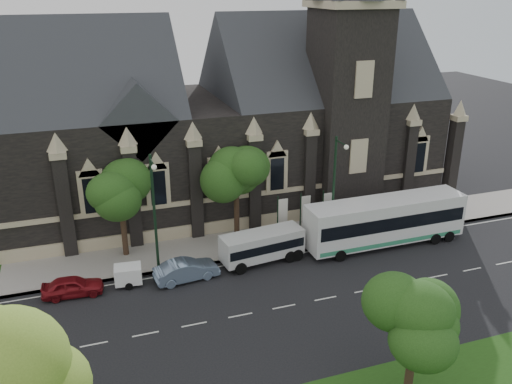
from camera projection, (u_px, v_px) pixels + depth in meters
name	position (u px, v px, depth m)	size (l,w,h in m)	color
ground	(240.00, 315.00, 33.82)	(160.00, 160.00, 0.00)	black
sidewalk	(205.00, 249.00, 42.16)	(80.00, 5.00, 0.15)	gray
museum	(231.00, 118.00, 48.91)	(40.00, 17.70, 29.90)	black
tree_park_near	(13.00, 358.00, 20.20)	(4.42, 4.42, 8.56)	black
tree_park_east	(418.00, 317.00, 25.79)	(3.40, 3.40, 6.28)	black
tree_walk_right	(238.00, 172.00, 42.10)	(4.08, 4.08, 7.80)	black
tree_walk_left	(122.00, 186.00, 39.39)	(3.91, 3.91, 7.64)	black
street_lamp_near	(335.00, 185.00, 41.22)	(0.36, 1.88, 9.00)	black
street_lamp_mid	(154.00, 208.00, 36.99)	(0.36, 1.88, 9.00)	black
banner_flag_left	(281.00, 214.00, 42.77)	(0.90, 0.10, 4.00)	black
banner_flag_center	(304.00, 211.00, 43.38)	(0.90, 0.10, 4.00)	black
banner_flag_right	(326.00, 208.00, 43.98)	(0.90, 0.10, 4.00)	black
tour_coach	(385.00, 220.00, 42.35)	(13.29, 3.14, 3.87)	silver
shuttle_bus	(262.00, 245.00, 39.88)	(6.52, 2.92, 2.44)	silver
box_trailer	(128.00, 274.00, 37.01)	(2.73, 1.61, 1.43)	white
sedan	(186.00, 270.00, 37.68)	(1.60, 4.60, 1.52)	#788EAD
car_far_red	(73.00, 286.00, 35.79)	(1.62, 4.02, 1.37)	maroon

